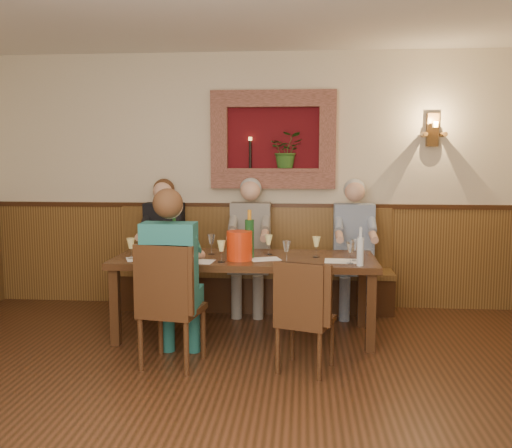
% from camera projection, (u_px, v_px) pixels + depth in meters
% --- Properties ---
extents(ground_plane, '(6.00, 6.00, 0.00)m').
position_uv_depth(ground_plane, '(215.00, 428.00, 3.54)').
color(ground_plane, black).
rests_on(ground_plane, ground).
extents(room_shell, '(6.04, 6.04, 2.82)m').
position_uv_depth(room_shell, '(212.00, 120.00, 3.31)').
color(room_shell, beige).
rests_on(room_shell, ground).
extents(wainscoting, '(6.02, 6.02, 1.15)m').
position_uv_depth(wainscoting, '(214.00, 337.00, 3.47)').
color(wainscoting, '#4B3015').
rests_on(wainscoting, ground).
extents(wall_niche, '(1.36, 0.30, 1.06)m').
position_uv_depth(wall_niche, '(277.00, 144.00, 6.21)').
color(wall_niche, '#530B11').
rests_on(wall_niche, ground).
extents(wall_sconce, '(0.25, 0.20, 0.35)m').
position_uv_depth(wall_sconce, '(433.00, 131.00, 6.05)').
color(wall_sconce, '#4B3015').
rests_on(wall_sconce, ground).
extents(dining_table, '(2.40, 0.90, 0.75)m').
position_uv_depth(dining_table, '(245.00, 265.00, 5.29)').
color(dining_table, black).
rests_on(dining_table, ground).
extents(bench, '(3.00, 0.45, 1.11)m').
position_uv_depth(bench, '(254.00, 279.00, 6.26)').
color(bench, '#381E0F').
rests_on(bench, ground).
extents(chair_near_left, '(0.51, 0.51, 1.01)m').
position_uv_depth(chair_near_left, '(172.00, 330.00, 4.57)').
color(chair_near_left, black).
rests_on(chair_near_left, ground).
extents(chair_near_right, '(0.50, 0.50, 0.89)m').
position_uv_depth(chair_near_right, '(305.00, 339.00, 4.46)').
color(chair_near_right, black).
rests_on(chair_near_right, ground).
extents(person_bench_left, '(0.42, 0.52, 1.43)m').
position_uv_depth(person_bench_left, '(163.00, 256.00, 6.21)').
color(person_bench_left, black).
rests_on(person_bench_left, ground).
extents(person_bench_mid, '(0.43, 0.52, 1.44)m').
position_uv_depth(person_bench_mid, '(250.00, 257.00, 6.13)').
color(person_bench_mid, '#595451').
rests_on(person_bench_mid, ground).
extents(person_bench_right, '(0.43, 0.52, 1.44)m').
position_uv_depth(person_bench_right, '(354.00, 258.00, 6.04)').
color(person_bench_right, navy).
rests_on(person_bench_right, ground).
extents(person_chair_front, '(0.42, 0.52, 1.43)m').
position_uv_depth(person_chair_front, '(173.00, 292.00, 4.57)').
color(person_chair_front, '#1B4F5F').
rests_on(person_chair_front, ground).
extents(spittoon_bucket, '(0.28, 0.28, 0.26)m').
position_uv_depth(spittoon_bucket, '(239.00, 246.00, 5.10)').
color(spittoon_bucket, red).
rests_on(spittoon_bucket, dining_table).
extents(wine_bottle_green_a, '(0.11, 0.11, 0.44)m').
position_uv_depth(wine_bottle_green_a, '(249.00, 238.00, 5.19)').
color(wine_bottle_green_a, '#19471E').
rests_on(wine_bottle_green_a, dining_table).
extents(wine_bottle_green_b, '(0.08, 0.08, 0.40)m').
position_uv_depth(wine_bottle_green_b, '(174.00, 238.00, 5.33)').
color(wine_bottle_green_b, '#19471E').
rests_on(wine_bottle_green_b, dining_table).
extents(water_bottle, '(0.07, 0.07, 0.33)m').
position_uv_depth(water_bottle, '(360.00, 251.00, 4.84)').
color(water_bottle, silver).
rests_on(water_bottle, dining_table).
extents(tasting_sheet_a, '(0.37, 0.32, 0.00)m').
position_uv_depth(tasting_sheet_a, '(144.00, 259.00, 5.17)').
color(tasting_sheet_a, white).
rests_on(tasting_sheet_a, dining_table).
extents(tasting_sheet_b, '(0.31, 0.27, 0.00)m').
position_uv_depth(tasting_sheet_b, '(265.00, 259.00, 5.15)').
color(tasting_sheet_b, white).
rests_on(tasting_sheet_b, dining_table).
extents(tasting_sheet_c, '(0.33, 0.24, 0.00)m').
position_uv_depth(tasting_sheet_c, '(343.00, 261.00, 5.05)').
color(tasting_sheet_c, white).
rests_on(tasting_sheet_c, dining_table).
extents(tasting_sheet_d, '(0.33, 0.25, 0.00)m').
position_uv_depth(tasting_sheet_d, '(196.00, 261.00, 5.03)').
color(tasting_sheet_d, white).
rests_on(tasting_sheet_d, dining_table).
extents(wine_glass_0, '(0.08, 0.08, 0.19)m').
position_uv_depth(wine_glass_0, '(131.00, 249.00, 5.15)').
color(wine_glass_0, '#F9EF94').
rests_on(wine_glass_0, dining_table).
extents(wine_glass_1, '(0.08, 0.08, 0.19)m').
position_uv_depth(wine_glass_1, '(169.00, 244.00, 5.40)').
color(wine_glass_1, white).
rests_on(wine_glass_1, dining_table).
extents(wine_glass_2, '(0.08, 0.08, 0.19)m').
position_uv_depth(wine_glass_2, '(178.00, 249.00, 5.12)').
color(wine_glass_2, '#F9EF94').
rests_on(wine_glass_2, dining_table).
extents(wine_glass_3, '(0.08, 0.08, 0.19)m').
position_uv_depth(wine_glass_3, '(211.00, 244.00, 5.40)').
color(wine_glass_3, white).
rests_on(wine_glass_3, dining_table).
extents(wine_glass_4, '(0.08, 0.08, 0.19)m').
position_uv_depth(wine_glass_4, '(237.00, 249.00, 5.15)').
color(wine_glass_4, '#F9EF94').
rests_on(wine_glass_4, dining_table).
extents(wine_glass_5, '(0.08, 0.08, 0.19)m').
position_uv_depth(wine_glass_5, '(269.00, 245.00, 5.37)').
color(wine_glass_5, '#F9EF94').
rests_on(wine_glass_5, dining_table).
extents(wine_glass_6, '(0.08, 0.08, 0.19)m').
position_uv_depth(wine_glass_6, '(287.00, 252.00, 4.99)').
color(wine_glass_6, white).
rests_on(wine_glass_6, dining_table).
extents(wine_glass_7, '(0.08, 0.08, 0.19)m').
position_uv_depth(wine_glass_7, '(316.00, 247.00, 5.25)').
color(wine_glass_7, '#F9EF94').
rests_on(wine_glass_7, dining_table).
extents(wine_glass_8, '(0.08, 0.08, 0.19)m').
position_uv_depth(wine_glass_8, '(355.00, 250.00, 5.06)').
color(wine_glass_8, white).
rests_on(wine_glass_8, dining_table).
extents(wine_glass_9, '(0.08, 0.08, 0.19)m').
position_uv_depth(wine_glass_9, '(221.00, 251.00, 5.00)').
color(wine_glass_9, '#F9EF94').
rests_on(wine_glass_9, dining_table).
extents(wine_glass_10, '(0.08, 0.08, 0.19)m').
position_uv_depth(wine_glass_10, '(183.00, 244.00, 5.41)').
color(wine_glass_10, '#F9EF94').
rests_on(wine_glass_10, dining_table).
extents(wine_glass_11, '(0.08, 0.08, 0.19)m').
position_uv_depth(wine_glass_11, '(350.00, 253.00, 4.93)').
color(wine_glass_11, white).
rests_on(wine_glass_11, dining_table).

